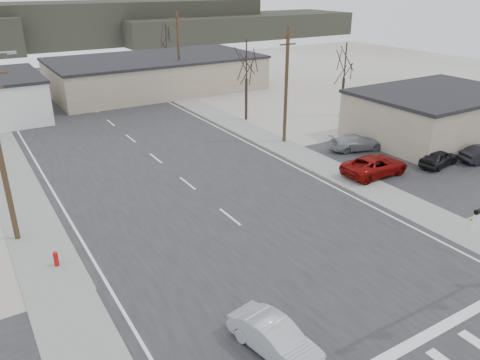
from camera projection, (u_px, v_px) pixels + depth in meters
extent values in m
plane|color=silver|center=(314.00, 284.00, 22.44)|extent=(140.00, 140.00, 0.00)
cube|color=#232325|center=(182.00, 179.00, 34.18)|extent=(18.00, 110.00, 0.05)
cube|color=#232325|center=(314.00, 284.00, 22.43)|extent=(90.00, 10.00, 0.04)
cube|color=#232325|center=(462.00, 165.00, 36.73)|extent=(18.00, 20.00, 0.03)
cube|color=gray|center=(15.00, 186.00, 33.00)|extent=(3.00, 90.00, 0.06)
cube|color=gray|center=(263.00, 137.00, 43.18)|extent=(3.00, 90.00, 0.06)
cube|color=silver|center=(477.00, 221.00, 16.05)|extent=(0.60, 0.04, 0.60)
cylinder|color=#A50C0C|center=(56.00, 260.00, 23.67)|extent=(0.24, 0.24, 0.70)
sphere|color=#A50C0C|center=(55.00, 254.00, 23.51)|extent=(0.24, 0.24, 0.24)
cube|color=tan|center=(157.00, 75.00, 60.91)|extent=(26.00, 14.00, 4.00)
cube|color=black|center=(155.00, 58.00, 60.06)|extent=(26.30, 14.30, 0.30)
cube|color=tan|center=(435.00, 116.00, 42.56)|extent=(14.00, 10.00, 4.00)
cube|color=black|center=(439.00, 93.00, 41.71)|extent=(14.30, 10.30, 0.30)
cylinder|color=#3F2D1D|center=(0.00, 156.00, 24.34)|extent=(0.30, 0.30, 10.00)
cylinder|color=#3F2D1D|center=(286.00, 86.00, 40.08)|extent=(0.30, 0.30, 10.00)
cube|color=#3F2D1D|center=(288.00, 36.00, 38.42)|extent=(2.20, 0.12, 0.12)
cube|color=#3F2D1D|center=(288.00, 44.00, 38.69)|extent=(1.60, 0.12, 0.12)
cylinder|color=#3F2D1D|center=(179.00, 54.00, 57.31)|extent=(0.30, 0.30, 10.00)
cube|color=#3F2D1D|center=(177.00, 18.00, 55.65)|extent=(2.20, 0.12, 0.12)
cube|color=#3F2D1D|center=(177.00, 24.00, 55.93)|extent=(1.60, 0.12, 0.12)
cube|color=gray|center=(11.00, 53.00, 31.85)|extent=(0.60, 0.25, 0.18)
cylinder|color=black|center=(246.00, 99.00, 47.96)|extent=(0.28, 0.28, 4.25)
cylinder|color=black|center=(246.00, 61.00, 46.45)|extent=(0.14, 0.14, 4.25)
cylinder|color=black|center=(167.00, 63.00, 69.58)|extent=(0.28, 0.28, 4.00)
cylinder|color=black|center=(166.00, 38.00, 68.15)|extent=(0.14, 0.14, 4.00)
cylinder|color=black|center=(342.00, 97.00, 49.43)|extent=(0.28, 0.28, 4.00)
cylinder|color=black|center=(345.00, 62.00, 48.01)|extent=(0.14, 0.14, 4.00)
cube|color=#333026|center=(87.00, 23.00, 103.06)|extent=(80.00, 18.00, 9.00)
cube|color=#333026|center=(237.00, 26.00, 115.84)|extent=(60.00, 18.00, 5.50)
imported|color=#A8ACB3|center=(275.00, 338.00, 18.04)|extent=(2.19, 4.29, 1.35)
imported|color=black|center=(136.00, 88.00, 59.31)|extent=(2.73, 5.22, 1.45)
imported|color=black|center=(56.00, 89.00, 58.85)|extent=(3.12, 4.64, 1.47)
imported|color=#780806|center=(375.00, 165.00, 34.60)|extent=(5.33, 2.49, 1.48)
imported|color=black|center=(439.00, 158.00, 36.29)|extent=(4.02, 2.09, 1.31)
imported|color=gray|center=(356.00, 142.00, 39.73)|extent=(4.88, 2.99, 1.32)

